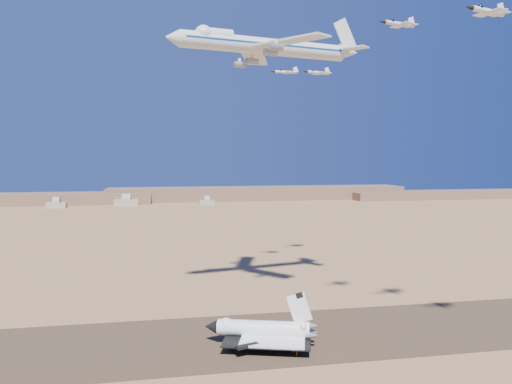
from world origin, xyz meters
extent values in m
plane|color=#A47549|center=(0.00, 0.00, 0.00)|extent=(1200.00, 1200.00, 0.00)
cube|color=#503B28|center=(0.00, 0.00, 0.03)|extent=(600.00, 50.00, 0.06)
cube|color=brown|center=(120.00, 540.00, 9.00)|extent=(420.00, 60.00, 18.00)
cube|color=brown|center=(400.00, 510.00, 5.50)|extent=(300.00, 60.00, 11.00)
cube|color=#A6A093|center=(-140.00, 470.00, 3.25)|extent=(22.00, 14.00, 6.50)
cube|color=#A6A093|center=(-60.00, 485.00, 3.75)|extent=(30.00, 15.00, 7.50)
cube|color=#A6A093|center=(40.00, 475.00, 2.75)|extent=(19.00, 12.50, 5.50)
cylinder|color=white|center=(13.11, -6.55, 5.38)|extent=(28.91, 13.26, 5.02)
cone|color=black|center=(-2.49, -1.73, 5.38)|extent=(5.26, 5.75, 4.77)
sphere|color=white|center=(1.96, -3.11, 6.10)|extent=(4.66, 4.66, 4.66)
cube|color=white|center=(16.53, -7.60, 3.32)|extent=(25.20, 26.39, 0.81)
cube|color=black|center=(14.82, -7.07, 2.92)|extent=(32.06, 28.50, 0.45)
cube|color=white|center=(24.25, -9.98, 12.38)|extent=(8.13, 3.05, 10.33)
cylinder|color=gray|center=(1.96, -3.11, 1.44)|extent=(0.32, 0.32, 2.87)
cylinder|color=black|center=(1.96, -3.11, 0.49)|extent=(1.06, 0.68, 0.99)
cylinder|color=gray|center=(16.93, -12.42, 1.44)|extent=(0.32, 0.32, 2.87)
cylinder|color=black|center=(16.93, -12.42, 0.49)|extent=(1.06, 0.68, 0.99)
cylinder|color=gray|center=(19.57, -3.85, 1.44)|extent=(0.32, 0.32, 2.87)
cylinder|color=black|center=(19.57, -3.85, 0.49)|extent=(1.06, 0.68, 0.99)
cylinder|color=silver|center=(21.62, 29.04, 101.38)|extent=(66.15, 19.78, 6.24)
cone|color=silver|center=(-13.19, 21.70, 101.38)|extent=(6.06, 7.11, 6.24)
sphere|color=silver|center=(-2.22, 24.01, 103.62)|extent=(6.43, 6.43, 6.43)
cube|color=silver|center=(26.75, 14.18, 100.21)|extent=(25.49, 28.06, 0.68)
cube|color=silver|center=(20.31, 44.70, 100.21)|extent=(16.54, 30.53, 0.68)
cube|color=silver|center=(57.27, 30.08, 102.35)|extent=(11.15, 11.56, 0.49)
cube|color=silver|center=(54.66, 42.48, 102.35)|extent=(8.43, 11.86, 0.49)
cube|color=silver|center=(55.96, 36.28, 108.69)|extent=(11.02, 2.96, 13.94)
cylinder|color=gray|center=(21.53, 20.05, 97.28)|extent=(5.29, 3.49, 2.53)
cylinder|color=gray|center=(21.43, 11.06, 97.28)|extent=(5.29, 3.49, 2.53)
cylinder|color=gray|center=(17.91, 37.22, 97.28)|extent=(5.29, 3.49, 2.53)
cylinder|color=gray|center=(14.19, 45.40, 97.28)|extent=(5.29, 3.49, 2.53)
imported|color=orange|center=(21.48, -17.23, 1.02)|extent=(0.63, 0.80, 1.93)
imported|color=orange|center=(20.77, -15.74, 0.86)|extent=(0.89, 0.85, 1.61)
imported|color=orange|center=(23.62, -12.63, 0.90)|extent=(0.96, 1.09, 1.67)
cylinder|color=silver|center=(54.81, -12.75, 100.52)|extent=(10.93, 3.82, 1.28)
cone|color=black|center=(48.43, -14.29, 100.52)|extent=(2.58, 1.71, 1.18)
sphere|color=black|center=(52.15, -13.39, 100.98)|extent=(1.28, 1.28, 1.28)
cube|color=silver|center=(55.69, -12.53, 100.34)|extent=(4.82, 7.84, 0.23)
cube|color=silver|center=(59.23, -11.67, 100.52)|extent=(3.02, 4.90, 0.18)
cube|color=silver|center=(59.41, -11.63, 101.80)|extent=(2.73, 0.87, 3.08)
cylinder|color=silver|center=(72.61, -30.26, 100.37)|extent=(12.69, 5.28, 1.50)
cone|color=black|center=(65.27, -32.57, 100.37)|extent=(3.07, 2.16, 1.39)
sphere|color=black|center=(69.55, -31.22, 100.90)|extent=(1.50, 1.50, 1.50)
cube|color=silver|center=(73.64, -29.94, 100.15)|extent=(6.14, 9.29, 0.27)
cube|color=silver|center=(77.72, -28.66, 100.37)|extent=(3.85, 5.81, 0.21)
cube|color=silver|center=(77.92, -28.59, 101.86)|extent=(3.17, 1.23, 3.62)
cylinder|color=silver|center=(40.36, 71.23, 99.50)|extent=(10.86, 1.78, 1.26)
cone|color=black|center=(33.88, 70.92, 99.50)|extent=(2.40, 1.28, 1.17)
sphere|color=black|center=(37.66, 71.10, 99.95)|extent=(1.26, 1.26, 1.26)
cube|color=silver|center=(41.26, 71.27, 99.32)|extent=(3.49, 7.35, 0.23)
cube|color=silver|center=(44.86, 71.45, 99.50)|extent=(2.20, 4.59, 0.18)
cube|color=silver|center=(45.04, 71.45, 100.76)|extent=(2.73, 0.36, 3.05)
cylinder|color=silver|center=(61.70, 88.85, 102.79)|extent=(12.89, 5.07, 1.51)
cone|color=black|center=(54.23, 86.67, 102.79)|extent=(3.09, 2.13, 1.41)
sphere|color=black|center=(58.59, 87.94, 103.34)|extent=(1.51, 1.51, 1.51)
cube|color=silver|center=(62.74, 89.15, 102.58)|extent=(6.05, 9.36, 0.27)
cube|color=silver|center=(66.90, 90.35, 102.79)|extent=(3.79, 5.86, 0.22)
cube|color=silver|center=(67.11, 90.41, 104.31)|extent=(3.22, 1.17, 3.66)
camera|label=1|loc=(-18.15, -157.99, 59.30)|focal=35.00mm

